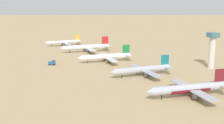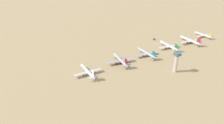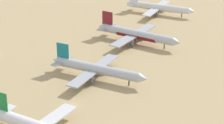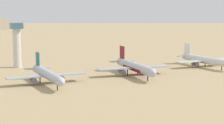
# 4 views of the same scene
# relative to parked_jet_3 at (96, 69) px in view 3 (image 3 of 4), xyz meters

# --- Properties ---
(ground_plane) EXTENTS (1800.00, 1800.00, 0.00)m
(ground_plane) POSITION_rel_parked_jet_3_xyz_m (4.54, -25.65, -4.60)
(ground_plane) COLOR tan
(parked_jet_3) EXTENTS (47.36, 38.43, 13.67)m
(parked_jet_3) POSITION_rel_parked_jet_3_xyz_m (0.00, 0.00, 0.00)
(parked_jet_3) COLOR #B2B7C1
(parked_jet_3) RESTS_ON ground
(parked_jet_4) EXTENTS (49.97, 40.60, 14.41)m
(parked_jet_4) POSITION_rel_parked_jet_3_xyz_m (-4.54, 48.85, 0.19)
(parked_jet_4) COLOR #B2B7C1
(parked_jet_4) RESTS_ON ground
(parked_jet_5) EXTENTS (46.40, 37.70, 13.38)m
(parked_jet_5) POSITION_rel_parked_jet_3_xyz_m (-15.25, 102.46, -0.15)
(parked_jet_5) COLOR silver
(parked_jet_5) RESTS_ON ground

